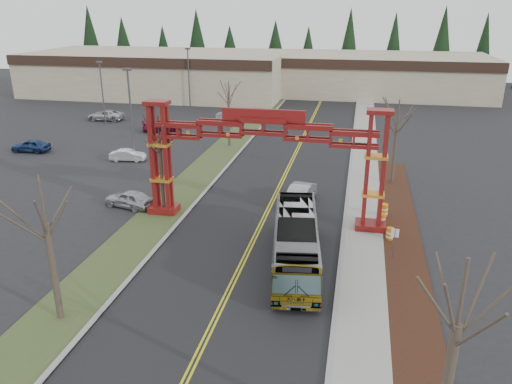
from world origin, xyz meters
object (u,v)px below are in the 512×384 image
(gateway_arch, at_px, (263,145))
(transit_bus, at_px, (296,242))
(silver_sedan, at_px, (299,195))
(bare_tree_median_mid, at_px, (160,142))
(bare_tree_right_far, at_px, (397,124))
(light_pole_far, at_px, (189,73))
(bare_tree_right_near, at_px, (457,326))
(bare_tree_median_near, at_px, (46,225))
(parked_car_far_b, at_px, (106,115))
(parked_car_near_a, at_px, (129,199))
(street_sign, at_px, (395,237))
(retail_building_east, at_px, (381,74))
(parked_car_far_a, at_px, (232,116))
(barrel_south, at_px, (390,234))
(parked_car_mid_b, at_px, (31,146))
(parked_car_mid_a, at_px, (161,126))
(light_pole_near, at_px, (131,108))
(barrel_mid, at_px, (382,220))
(light_pole_mid, at_px, (102,88))
(bare_tree_median_far, at_px, (229,99))
(barrel_north, at_px, (384,211))
(retail_building_west, at_px, (160,73))
(parked_car_near_b, at_px, (128,155))

(gateway_arch, xyz_separation_m, transit_bus, (3.32, -6.32, -4.40))
(silver_sedan, xyz_separation_m, bare_tree_median_mid, (-10.26, -3.97, 5.00))
(bare_tree_right_far, relative_size, light_pole_far, 0.84)
(bare_tree_right_near, bearing_deg, bare_tree_median_near, 161.57)
(parked_car_far_b, bearing_deg, parked_car_near_a, 29.99)
(street_sign, bearing_deg, parked_car_far_b, 137.93)
(retail_building_east, height_order, bare_tree_median_mid, bare_tree_median_mid)
(parked_car_far_a, relative_size, barrel_south, 4.60)
(bare_tree_median_mid, bearing_deg, parked_car_mid_b, 147.59)
(transit_bus, distance_m, parked_car_far_b, 48.83)
(parked_car_near_a, distance_m, bare_tree_right_near, 30.43)
(gateway_arch, relative_size, bare_tree_right_near, 2.10)
(silver_sedan, xyz_separation_m, parked_car_mid_a, (-20.85, 21.66, -0.10))
(gateway_arch, height_order, parked_car_far_a, gateway_arch)
(silver_sedan, distance_m, light_pole_near, 21.55)
(parked_car_near_a, distance_m, barrel_mid, 20.00)
(parked_car_mid_b, bearing_deg, light_pole_mid, 171.24)
(barrel_mid, bearing_deg, light_pole_far, 124.97)
(bare_tree_median_far, bearing_deg, barrel_south, -51.72)
(bare_tree_median_far, bearing_deg, light_pole_far, 119.28)
(transit_bus, distance_m, bare_tree_right_near, 16.45)
(gateway_arch, height_order, parked_car_mid_a, gateway_arch)
(parked_car_far_a, xyz_separation_m, barrel_north, (20.04, -30.85, -0.17))
(retail_building_west, xyz_separation_m, bare_tree_right_far, (40.00, -43.06, 1.78))
(light_pole_mid, bearing_deg, retail_building_west, 95.20)
(parked_car_far_b, relative_size, light_pole_near, 0.54)
(gateway_arch, height_order, bare_tree_median_mid, gateway_arch)
(parked_car_far_a, xyz_separation_m, parked_car_far_b, (-17.89, -3.06, -0.02))
(bare_tree_median_near, bearing_deg, retail_building_west, 107.80)
(gateway_arch, height_order, parked_car_near_a, gateway_arch)
(parked_car_near_a, height_order, bare_tree_median_far, bare_tree_median_far)
(parked_car_far_b, xyz_separation_m, light_pole_far, (8.53, 12.10, 4.62))
(parked_car_mid_b, xyz_separation_m, bare_tree_median_near, (21.13, -28.03, 4.66))
(bare_tree_median_far, bearing_deg, bare_tree_median_mid, -90.00)
(bare_tree_median_far, xyz_separation_m, bare_tree_right_far, (18.00, -9.54, 0.02))
(retail_building_east, relative_size, parked_car_far_b, 7.41)
(parked_car_near_b, relative_size, barrel_mid, 3.57)
(bare_tree_right_near, distance_m, barrel_south, 19.96)
(gateway_arch, bearing_deg, street_sign, -24.06)
(transit_bus, height_order, parked_car_mid_a, transit_bus)
(parked_car_mid_a, distance_m, bare_tree_median_mid, 28.20)
(bare_tree_median_far, bearing_deg, retail_building_east, 66.56)
(transit_bus, distance_m, barrel_south, 7.76)
(barrel_north, bearing_deg, street_sign, -86.76)
(barrel_south, bearing_deg, light_pole_near, 150.25)
(barrel_south, bearing_deg, bare_tree_right_far, 86.88)
(bare_tree_median_near, distance_m, bare_tree_median_mid, 14.61)
(bare_tree_median_near, xyz_separation_m, barrel_north, (17.04, 17.16, -4.83))
(barrel_south, bearing_deg, parked_car_mid_b, 158.74)
(parked_car_far_b, relative_size, barrel_south, 5.33)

